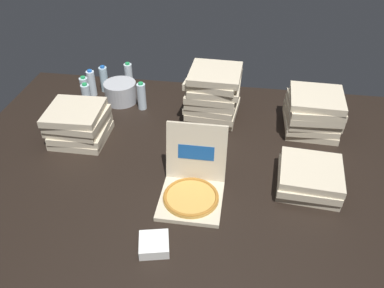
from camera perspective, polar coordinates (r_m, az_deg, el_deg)
name	(u,v)px	position (r m, az deg, el deg)	size (l,w,h in m)	color
ground_plane	(186,171)	(2.69, -0.79, -3.78)	(3.20, 2.40, 0.02)	black
open_pizza_box	(192,185)	(2.45, 0.07, -5.81)	(0.38, 0.46, 0.40)	beige
pizza_stack_left_near	(313,113)	(3.10, 16.76, 4.25)	(0.41, 0.41, 0.30)	beige
pizza_stack_left_mid	(78,124)	(3.01, -15.78, 2.79)	(0.41, 0.40, 0.25)	beige
pizza_stack_right_near	(309,178)	(2.61, 16.28, -4.61)	(0.41, 0.41, 0.15)	beige
pizza_stack_left_far	(213,94)	(3.11, 3.02, 7.05)	(0.42, 0.42, 0.40)	beige
ice_bucket	(121,92)	(3.42, -10.08, 7.24)	(0.26, 0.26, 0.17)	#B7BABF
water_bottle_0	(87,97)	(3.35, -14.68, 6.43)	(0.07, 0.07, 0.23)	silver
water_bottle_1	(104,79)	(3.60, -12.35, 8.97)	(0.07, 0.07, 0.23)	silver
water_bottle_2	(142,96)	(3.28, -7.14, 6.73)	(0.07, 0.07, 0.23)	silver
water_bottle_3	(129,76)	(3.62, -8.95, 9.53)	(0.07, 0.07, 0.23)	white
water_bottle_4	(92,83)	(3.56, -14.03, 8.36)	(0.07, 0.07, 0.23)	white
water_bottle_5	(85,90)	(3.46, -14.90, 7.40)	(0.07, 0.07, 0.23)	silver
napkin_pile	(154,244)	(2.22, -5.39, -13.97)	(0.16, 0.16, 0.06)	white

